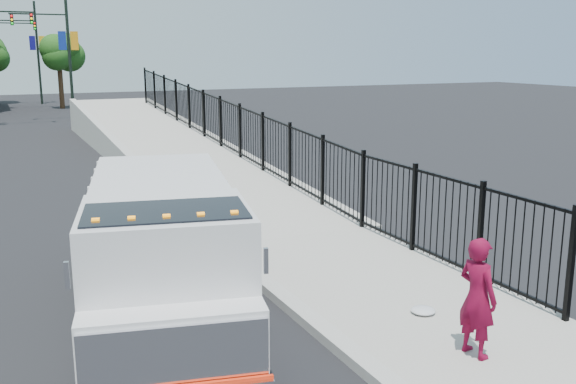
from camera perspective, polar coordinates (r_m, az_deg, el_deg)
name	(u,v)px	position (r m, az deg, el deg)	size (l,w,h in m)	color
ground	(304,320)	(10.49, 1.42, -11.30)	(120.00, 120.00, 0.00)	black
sidewalk	(484,344)	(9.98, 17.03, -12.79)	(3.55, 12.00, 0.12)	#9E998E
curb	(371,370)	(8.89, 7.43, -15.44)	(0.30, 12.00, 0.16)	#ADAAA3
ramp	(170,160)	(25.75, -10.41, 2.82)	(3.95, 24.00, 1.70)	#9E998E
iron_fence	(240,149)	(22.28, -4.27, 3.85)	(0.10, 28.00, 1.80)	black
truck	(163,243)	(10.15, -11.06, -4.45)	(3.57, 7.12, 2.33)	black
worker	(477,297)	(9.16, 16.49, -8.96)	(0.61, 0.40, 1.68)	maroon
debris	(423,310)	(10.63, 11.92, -10.25)	(0.39, 0.39, 0.10)	silver
light_pole_1	(64,48)	(41.61, -19.32, 11.98)	(3.78, 0.22, 8.00)	black
light_pole_3	(34,49)	(55.72, -21.68, 11.76)	(3.77, 0.22, 8.00)	black
tree_1	(59,55)	(50.82, -19.72, 11.40)	(2.13, 2.13, 5.07)	#382314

